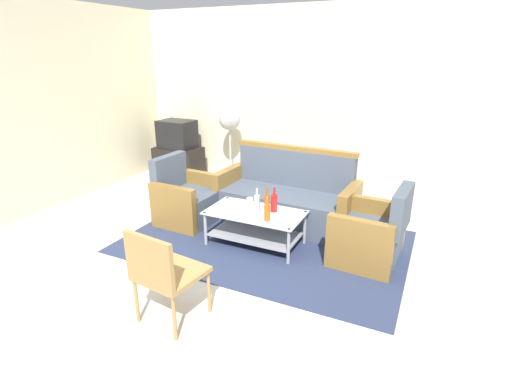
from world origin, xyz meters
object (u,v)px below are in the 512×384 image
object	(u,v)px
armchair_right	(371,236)
bottle_brown	(267,203)
bottle_red	(274,202)
pedestal_fan	(230,124)
television	(177,134)
coffee_table	(255,223)
couch	(286,200)
bottle_clear	(257,203)
cup	(250,202)
armchair_left	(187,200)
tv_stand	(179,162)
bottle_orange	(267,212)
wicker_chair	(163,270)

from	to	relation	value
armchair_right	bottle_brown	bearing A→B (deg)	101.79
bottle_red	pedestal_fan	size ratio (longest dim) A/B	0.23
armchair_right	television	size ratio (longest dim) A/B	1.38
coffee_table	television	distance (m)	3.06
couch	bottle_clear	bearing A→B (deg)	86.83
cup	armchair_left	bearing A→B (deg)	174.39
tv_stand	television	xyz separation A→B (m)	(0.00, 0.00, 0.50)
bottle_brown	bottle_clear	world-z (taller)	bottle_brown
pedestal_fan	bottle_red	bearing A→B (deg)	-48.87
armchair_left	bottle_red	distance (m)	1.31
bottle_orange	television	distance (m)	3.30
bottle_brown	tv_stand	xyz separation A→B (m)	(-2.52, 1.80, -0.27)
bottle_brown	wicker_chair	bearing A→B (deg)	-96.44
couch	coffee_table	world-z (taller)	couch
bottle_orange	cup	distance (m)	0.46
bottle_clear	tv_stand	world-z (taller)	bottle_clear
bottle_brown	couch	bearing A→B (deg)	93.20
armchair_left	tv_stand	xyz separation A→B (m)	(-1.30, 1.60, -0.03)
armchair_left	wicker_chair	bearing A→B (deg)	32.47
armchair_left	tv_stand	size ratio (longest dim) A/B	1.06
television	pedestal_fan	world-z (taller)	pedestal_fan
bottle_brown	pedestal_fan	distance (m)	2.42
tv_stand	cup	bearing A→B (deg)	-36.89
coffee_table	cup	distance (m)	0.27
bottle_clear	tv_stand	distance (m)	3.02
bottle_clear	pedestal_fan	distance (m)	2.37
bottle_clear	bottle_brown	bearing A→B (deg)	8.62
armchair_left	bottle_orange	size ratio (longest dim) A/B	3.18
bottle_orange	bottle_brown	distance (m)	0.22
couch	armchair_right	size ratio (longest dim) A/B	2.15
wicker_chair	couch	bearing A→B (deg)	93.27
armchair_left	tv_stand	distance (m)	2.06
couch	television	world-z (taller)	television
armchair_right	television	xyz separation A→B (m)	(-3.66, 1.64, 0.47)
couch	coffee_table	distance (m)	0.76
coffee_table	bottle_red	size ratio (longest dim) A/B	3.78
bottle_red	cup	distance (m)	0.33
bottle_red	pedestal_fan	xyz separation A→B (m)	(-1.55, 1.78, 0.49)
coffee_table	pedestal_fan	bearing A→B (deg)	125.97
bottle_clear	cup	world-z (taller)	bottle_clear
bottle_orange	couch	bearing A→B (deg)	98.34
bottle_orange	pedestal_fan	size ratio (longest dim) A/B	0.21
couch	television	bearing A→B (deg)	-20.95
bottle_brown	armchair_right	bearing A→B (deg)	7.93
armchair_left	bottle_orange	xyz separation A→B (m)	(1.32, -0.39, 0.22)
armchair_left	bottle_orange	distance (m)	1.39
armchair_right	pedestal_fan	size ratio (longest dim) A/B	0.67
pedestal_fan	wicker_chair	bearing A→B (deg)	-69.27
tv_stand	pedestal_fan	world-z (taller)	pedestal_fan
bottle_brown	bottle_orange	bearing A→B (deg)	-64.71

